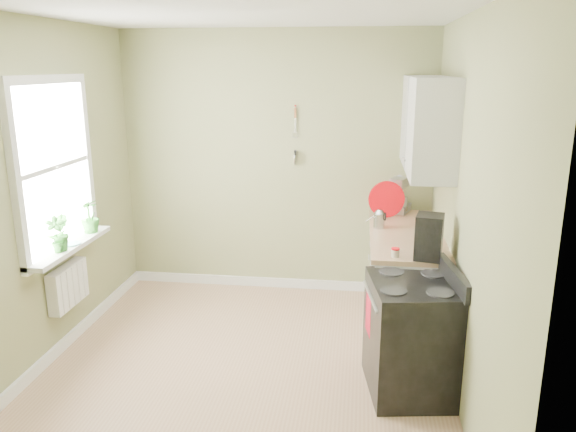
# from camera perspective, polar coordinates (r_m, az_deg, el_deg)

# --- Properties ---
(floor) EXTENTS (3.20, 3.60, 0.02)m
(floor) POSITION_cam_1_polar(r_m,az_deg,el_deg) (4.61, -4.61, -15.65)
(floor) COLOR #A37A5B
(floor) RESTS_ON ground
(ceiling) EXTENTS (3.20, 3.60, 0.02)m
(ceiling) POSITION_cam_1_polar(r_m,az_deg,el_deg) (3.98, -5.48, 20.33)
(ceiling) COLOR white
(ceiling) RESTS_ON wall_back
(wall_back) EXTENTS (3.20, 0.02, 2.70)m
(wall_back) POSITION_cam_1_polar(r_m,az_deg,el_deg) (5.83, -1.20, 5.27)
(wall_back) COLOR #939666
(wall_back) RESTS_ON floor
(wall_left) EXTENTS (0.02, 3.60, 2.70)m
(wall_left) POSITION_cam_1_polar(r_m,az_deg,el_deg) (4.70, -24.57, 1.52)
(wall_left) COLOR #939666
(wall_left) RESTS_ON floor
(wall_right) EXTENTS (0.02, 3.60, 2.70)m
(wall_right) POSITION_cam_1_polar(r_m,az_deg,el_deg) (4.06, 17.77, 0.23)
(wall_right) COLOR #939666
(wall_right) RESTS_ON floor
(base_cabinets) EXTENTS (0.60, 1.60, 0.87)m
(base_cabinets) POSITION_cam_1_polar(r_m,az_deg,el_deg) (5.25, 11.76, -6.57)
(base_cabinets) COLOR silver
(base_cabinets) RESTS_ON floor
(countertop) EXTENTS (0.64, 1.60, 0.04)m
(countertop) POSITION_cam_1_polar(r_m,az_deg,el_deg) (5.10, 11.92, -1.80)
(countertop) COLOR tan
(countertop) RESTS_ON base_cabinets
(upper_cabinets) EXTENTS (0.35, 1.40, 0.80)m
(upper_cabinets) POSITION_cam_1_polar(r_m,az_deg,el_deg) (5.02, 13.98, 9.03)
(upper_cabinets) COLOR silver
(upper_cabinets) RESTS_ON wall_right
(window) EXTENTS (0.06, 1.14, 1.44)m
(window) POSITION_cam_1_polar(r_m,az_deg,el_deg) (4.90, -22.74, 4.61)
(window) COLOR white
(window) RESTS_ON wall_left
(window_sill) EXTENTS (0.18, 1.14, 0.04)m
(window_sill) POSITION_cam_1_polar(r_m,az_deg,el_deg) (5.02, -21.24, -2.92)
(window_sill) COLOR white
(window_sill) RESTS_ON wall_left
(radiator) EXTENTS (0.12, 0.50, 0.35)m
(radiator) POSITION_cam_1_polar(r_m,az_deg,el_deg) (5.09, -21.46, -6.61)
(radiator) COLOR white
(radiator) RESTS_ON wall_left
(wall_utensils) EXTENTS (0.02, 0.14, 0.58)m
(wall_utensils) POSITION_cam_1_polar(r_m,az_deg,el_deg) (5.74, 0.73, 7.29)
(wall_utensils) COLOR tan
(wall_utensils) RESTS_ON wall_back
(stove) EXTENTS (0.71, 0.77, 0.97)m
(stove) POSITION_cam_1_polar(r_m,az_deg,el_deg) (4.27, 12.44, -11.82)
(stove) COLOR black
(stove) RESTS_ON floor
(stand_mixer) EXTENTS (0.28, 0.35, 0.39)m
(stand_mixer) POSITION_cam_1_polar(r_m,az_deg,el_deg) (5.76, 11.23, 2.08)
(stand_mixer) COLOR #B2B2B7
(stand_mixer) RESTS_ON countertop
(kettle) EXTENTS (0.17, 0.10, 0.17)m
(kettle) POSITION_cam_1_polar(r_m,az_deg,el_deg) (5.14, 9.24, -0.28)
(kettle) COLOR silver
(kettle) RESTS_ON countertop
(coffee_maker) EXTENTS (0.24, 0.25, 0.34)m
(coffee_maker) POSITION_cam_1_polar(r_m,az_deg,el_deg) (4.39, 14.10, -2.17)
(coffee_maker) COLOR black
(coffee_maker) RESTS_ON countertop
(red_tray) EXTENTS (0.36, 0.14, 0.35)m
(red_tray) POSITION_cam_1_polar(r_m,az_deg,el_deg) (5.51, 9.98, 1.68)
(red_tray) COLOR red
(red_tray) RESTS_ON countertop
(jar) EXTENTS (0.07, 0.07, 0.07)m
(jar) POSITION_cam_1_polar(r_m,az_deg,el_deg) (4.40, 10.85, -3.65)
(jar) COLOR #B0A48D
(jar) RESTS_ON countertop
(plant_a) EXTENTS (0.19, 0.18, 0.30)m
(plant_a) POSITION_cam_1_polar(r_m,az_deg,el_deg) (4.79, -22.52, -1.75)
(plant_a) COLOR #256720
(plant_a) RESTS_ON window_sill
(plant_b) EXTENTS (0.20, 0.21, 0.29)m
(plant_b) POSITION_cam_1_polar(r_m,az_deg,el_deg) (4.84, -22.14, -1.58)
(plant_b) COLOR #256720
(plant_b) RESTS_ON window_sill
(plant_c) EXTENTS (0.23, 0.23, 0.29)m
(plant_c) POSITION_cam_1_polar(r_m,az_deg,el_deg) (5.27, -19.50, -0.03)
(plant_c) COLOR #256720
(plant_c) RESTS_ON window_sill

